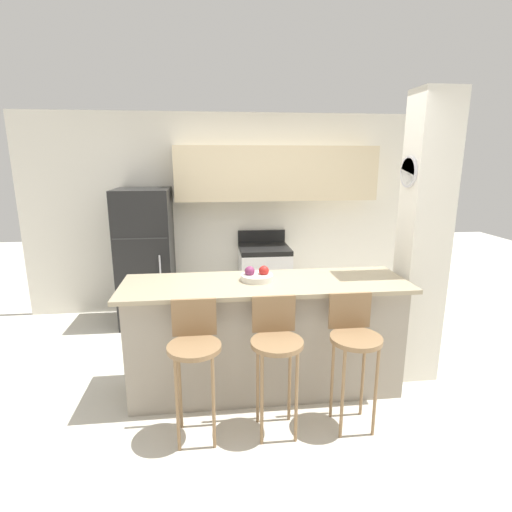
# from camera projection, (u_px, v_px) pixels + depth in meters

# --- Properties ---
(ground_plane) EXTENTS (14.00, 14.00, 0.00)m
(ground_plane) POSITION_uv_depth(u_px,v_px,m) (265.00, 387.00, 3.57)
(ground_plane) COLOR beige
(wall_back) EXTENTS (5.60, 0.38, 2.55)m
(wall_back) POSITION_uv_depth(u_px,v_px,m) (256.00, 199.00, 5.15)
(wall_back) COLOR silver
(wall_back) RESTS_ON ground_plane
(pillar_right) EXTENTS (0.38, 0.32, 2.55)m
(pillar_right) POSITION_uv_depth(u_px,v_px,m) (423.00, 242.00, 3.52)
(pillar_right) COLOR silver
(pillar_right) RESTS_ON ground_plane
(counter_bar) EXTENTS (2.39, 0.72, 0.99)m
(counter_bar) POSITION_uv_depth(u_px,v_px,m) (265.00, 336.00, 3.46)
(counter_bar) COLOR gray
(counter_bar) RESTS_ON ground_plane
(refrigerator) EXTENTS (0.64, 0.69, 1.65)m
(refrigerator) POSITION_uv_depth(u_px,v_px,m) (146.00, 257.00, 4.85)
(refrigerator) COLOR black
(refrigerator) RESTS_ON ground_plane
(stove_range) EXTENTS (0.62, 0.62, 1.07)m
(stove_range) POSITION_uv_depth(u_px,v_px,m) (264.00, 281.00, 5.13)
(stove_range) COLOR white
(stove_range) RESTS_ON ground_plane
(bar_stool_left) EXTENTS (0.38, 0.38, 1.02)m
(bar_stool_left) POSITION_uv_depth(u_px,v_px,m) (195.00, 349.00, 2.81)
(bar_stool_left) COLOR olive
(bar_stool_left) RESTS_ON ground_plane
(bar_stool_mid) EXTENTS (0.38, 0.38, 1.02)m
(bar_stool_mid) POSITION_uv_depth(u_px,v_px,m) (276.00, 344.00, 2.87)
(bar_stool_mid) COLOR olive
(bar_stool_mid) RESTS_ON ground_plane
(bar_stool_right) EXTENTS (0.38, 0.38, 1.02)m
(bar_stool_right) POSITION_uv_depth(u_px,v_px,m) (354.00, 340.00, 2.94)
(bar_stool_right) COLOR olive
(bar_stool_right) RESTS_ON ground_plane
(fruit_bowl) EXTENTS (0.27, 0.27, 0.12)m
(fruit_bowl) POSITION_uv_depth(u_px,v_px,m) (257.00, 276.00, 3.38)
(fruit_bowl) COLOR silver
(fruit_bowl) RESTS_ON counter_bar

